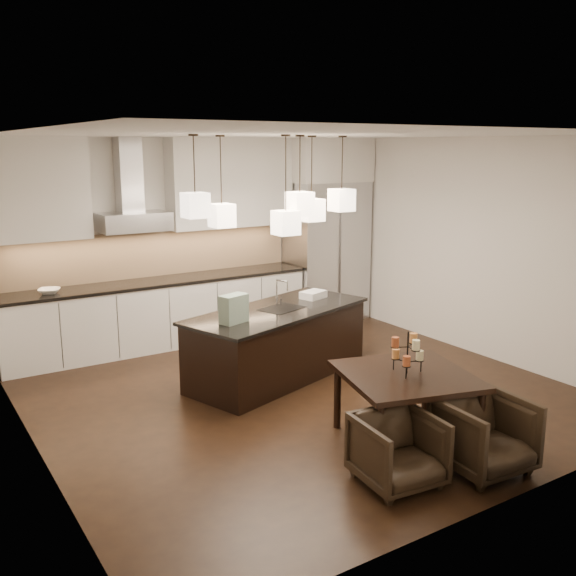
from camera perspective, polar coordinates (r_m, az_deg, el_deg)
floor at (r=7.25m, az=0.86°, el=-9.28°), size 5.50×5.50×0.02m
ceiling at (r=6.74m, az=0.94°, el=13.61°), size 5.50×5.50×0.02m
wall_back at (r=9.25m, az=-8.60°, el=4.40°), size 5.50×0.02×2.80m
wall_front at (r=4.86m, az=19.19°, el=-3.47°), size 5.50×0.02×2.80m
wall_left at (r=5.84m, az=-22.33°, el=-1.11°), size 0.02×5.50×2.80m
wall_right at (r=8.67m, az=16.34°, el=3.50°), size 0.02×5.50×2.80m
refrigerator at (r=10.02m, az=3.41°, el=3.24°), size 1.20×0.72×2.15m
fridge_panel at (r=9.89m, az=3.52°, el=11.28°), size 1.26×0.72×0.65m
lower_cabinets at (r=8.90m, az=-11.20°, el=-2.32°), size 4.21×0.62×0.88m
countertop at (r=8.80m, az=-11.32°, el=0.58°), size 4.21×0.66×0.04m
backsplash at (r=9.02m, az=-12.11°, el=2.99°), size 4.21×0.02×0.63m
upper_cab_left at (r=8.36m, az=-21.62°, el=8.17°), size 1.25×0.35×1.25m
upper_cab_right at (r=9.25m, az=-5.10°, el=9.31°), size 1.85×0.35×1.25m
hood_canopy at (r=8.62m, az=-13.54°, el=5.75°), size 0.90×0.52×0.24m
hood_chimney at (r=8.68m, az=-13.99°, el=9.75°), size 0.30×0.28×0.96m
fruit_bowl at (r=8.34m, az=-20.46°, el=-0.26°), size 0.34×0.34×0.06m
island_body at (r=7.57m, az=-0.92°, el=-5.07°), size 2.41×1.53×0.79m
island_top at (r=7.45m, az=-0.93°, el=-2.04°), size 2.51×1.62×0.04m
faucet at (r=7.53m, az=-1.01°, el=-0.40°), size 0.15×0.23×0.34m
tote_bag at (r=6.88m, az=-4.85°, el=-1.85°), size 0.34×0.25×0.31m
food_container at (r=7.99m, az=2.26°, el=-0.59°), size 0.36×0.30×0.09m
dining_table at (r=6.07m, az=10.37°, el=-10.43°), size 1.37×1.37×0.67m
candelabra at (r=5.89m, az=10.57°, el=-5.67°), size 0.40×0.40×0.39m
candle_a at (r=5.95m, az=11.63°, el=-5.88°), size 0.08×0.08×0.09m
candle_b at (r=5.96m, az=9.55°, el=-5.77°), size 0.08×0.08×0.09m
candle_c at (r=5.78m, az=10.50°, el=-6.39°), size 0.08×0.08×0.09m
candle_d at (r=5.97m, az=11.10°, el=-4.38°), size 0.08×0.08×0.09m
candle_e at (r=5.82m, az=9.52°, el=-4.75°), size 0.08×0.08×0.09m
candle_f at (r=5.77m, az=11.31°, el=-4.99°), size 0.08×0.08×0.09m
armchair_left at (r=5.38m, az=9.76°, el=-14.05°), size 0.69×0.70×0.58m
armchair_right at (r=5.74m, az=17.04°, el=-12.35°), size 0.73×0.75×0.64m
pendant_a at (r=6.77m, az=-8.24°, el=7.29°), size 0.24×0.24×0.26m
pendant_b at (r=7.22m, az=-5.90°, el=6.43°), size 0.24×0.24×0.26m
pendant_c at (r=7.11m, az=1.05°, el=7.50°), size 0.24×0.24×0.26m
pendant_d at (r=7.59m, az=2.09°, el=6.94°), size 0.24×0.24×0.26m
pendant_e at (r=7.64m, az=4.78°, el=7.80°), size 0.24×0.24×0.26m
pendant_f at (r=6.93m, az=-0.20°, el=5.82°), size 0.24×0.24×0.26m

